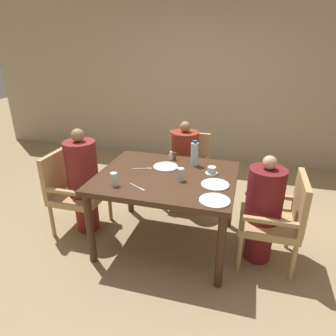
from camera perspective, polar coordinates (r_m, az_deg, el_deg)
ground_plane at (r=3.19m, az=-0.26°, el=-13.76°), size 16.00×16.00×0.00m
wall_back at (r=5.04m, az=7.93°, el=17.03°), size 8.00×0.06×2.80m
dining_table at (r=2.84m, az=-0.29°, el=-2.98°), size 1.29×1.05×0.75m
chair_left_side at (r=3.33m, az=-17.68°, el=-3.66°), size 0.51×0.51×0.86m
diner_in_left_chair at (r=3.21m, az=-15.84°, el=-2.31°), size 0.32×0.32×1.13m
chair_far_side at (r=3.73m, az=3.59°, el=0.36°), size 0.51×0.51×0.86m
diner_in_far_chair at (r=3.57m, az=3.15°, el=0.70°), size 0.32×0.32×1.08m
chair_right_side at (r=2.86m, az=20.30°, el=-8.67°), size 0.51×0.51×0.86m
diner_in_right_chair at (r=2.82m, az=17.67°, el=-7.41°), size 0.32×0.32×1.04m
plate_main_left at (r=2.97m, az=-0.45°, el=0.25°), size 0.24×0.24×0.01m
plate_main_right at (r=2.64m, az=8.97°, el=-3.14°), size 0.24×0.24×0.01m
plate_dessert_center at (r=2.38m, az=8.87°, el=-6.14°), size 0.24×0.24×0.01m
teacup_with_saucer at (r=2.85m, az=8.32°, el=-0.50°), size 0.12×0.12×0.07m
water_bottle at (r=3.00m, az=5.08°, el=2.72°), size 0.08×0.08×0.26m
glass_tall_near at (r=2.62m, az=-10.24°, el=-2.12°), size 0.06×0.06×0.12m
glass_tall_mid at (r=2.67m, az=2.43°, el=-1.23°), size 0.06×0.06×0.12m
salt_shaker at (r=3.15m, az=0.60°, el=2.35°), size 0.03×0.03×0.09m
pepper_shaker at (r=3.14m, az=1.29°, el=2.25°), size 0.03×0.03×0.08m
fork_beside_plate at (r=2.95m, az=-4.60°, el=-0.09°), size 0.18×0.07×0.00m
knife_beside_plate at (r=2.58m, az=-5.77°, el=-3.66°), size 0.18×0.11×0.00m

